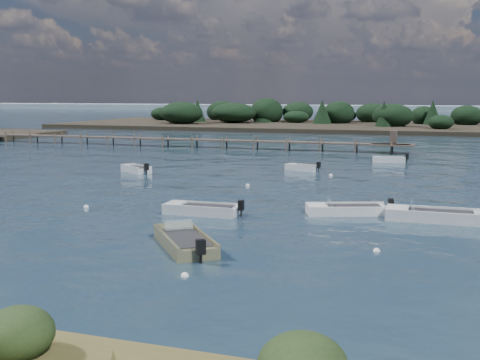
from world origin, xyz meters
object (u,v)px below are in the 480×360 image
(dinghy_mid_white_a, at_px, (347,211))
(dinghy_near_olive, at_px, (185,244))
(dinghy_mid_grey, at_px, (202,211))
(dinghy_mid_white_b, at_px, (432,217))
(tender_far_white, at_px, (302,169))
(tender_far_grey, at_px, (136,170))
(tender_far_grey_b, at_px, (389,161))
(jetty, at_px, (194,140))

(dinghy_mid_white_a, xyz_separation_m, dinghy_near_olive, (-5.86, -10.22, 0.02))
(dinghy_mid_grey, bearing_deg, dinghy_mid_white_b, 10.75)
(dinghy_mid_white_b, bearing_deg, tender_far_white, 121.57)
(dinghy_mid_white_a, xyz_separation_m, dinghy_mid_grey, (-8.07, -2.80, 0.01))
(dinghy_mid_grey, relative_size, tender_far_grey, 1.32)
(tender_far_white, relative_size, tender_far_grey_b, 0.94)
(dinghy_mid_white_a, xyz_separation_m, tender_far_white, (-7.09, 19.02, 0.01))
(dinghy_mid_white_a, xyz_separation_m, dinghy_mid_white_b, (4.81, -0.35, 0.02))
(dinghy_mid_white_b, bearing_deg, dinghy_mid_white_a, 175.84)
(tender_far_white, xyz_separation_m, jetty, (-19.17, 19.69, 0.82))
(dinghy_mid_grey, xyz_separation_m, tender_far_grey, (-12.98, 15.90, 0.01))
(dinghy_mid_white_b, bearing_deg, dinghy_near_olive, -137.23)
(dinghy_mid_grey, height_order, tender_far_grey_b, tender_far_grey_b)
(dinghy_mid_white_b, distance_m, jetty, 49.92)
(tender_far_grey, height_order, jetty, jetty)
(dinghy_near_olive, distance_m, dinghy_mid_white_b, 14.54)
(tender_far_white, bearing_deg, dinghy_mid_white_a, -69.55)
(dinghy_mid_white_a, distance_m, dinghy_near_olive, 11.78)
(dinghy_mid_white_a, height_order, jetty, jetty)
(jetty, bearing_deg, dinghy_mid_white_b, -51.49)
(dinghy_mid_white_a, bearing_deg, tender_far_grey, 148.10)
(dinghy_mid_grey, bearing_deg, dinghy_near_olive, -73.39)
(dinghy_mid_white_b, distance_m, tender_far_grey, 29.15)
(dinghy_near_olive, distance_m, dinghy_mid_grey, 7.75)
(dinghy_near_olive, relative_size, dinghy_mid_grey, 1.08)
(dinghy_mid_grey, relative_size, dinghy_mid_white_b, 0.87)
(dinghy_mid_white_b, bearing_deg, tender_far_grey_b, 99.67)
(dinghy_mid_white_b, xyz_separation_m, tender_far_grey_b, (-4.90, 28.76, -0.01))
(dinghy_mid_white_a, bearing_deg, dinghy_mid_white_b, -4.16)
(dinghy_mid_white_a, distance_m, dinghy_mid_white_b, 4.83)
(dinghy_near_olive, bearing_deg, tender_far_white, 92.42)
(tender_far_grey, bearing_deg, dinghy_mid_grey, -50.77)
(tender_far_grey, bearing_deg, dinghy_near_olive, -56.92)
(tender_far_grey, distance_m, tender_far_grey_b, 25.96)
(dinghy_near_olive, xyz_separation_m, tender_far_grey, (-15.19, 23.32, -0.00))
(dinghy_near_olive, relative_size, tender_far_grey, 1.43)
(dinghy_mid_grey, bearing_deg, dinghy_mid_white_a, 19.11)
(dinghy_mid_white_a, relative_size, dinghy_near_olive, 0.99)
(jetty, bearing_deg, dinghy_mid_white_a, -55.84)
(tender_far_grey_b, relative_size, jetty, 0.06)
(dinghy_near_olive, height_order, tender_far_grey, dinghy_near_olive)
(dinghy_mid_white_a, relative_size, dinghy_mid_white_b, 0.93)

